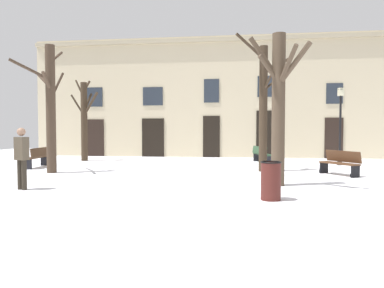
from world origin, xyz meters
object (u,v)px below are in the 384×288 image
at_px(litter_bin, 271,181).
at_px(streetlamp, 340,117).
at_px(tree_center, 84,119).
at_px(tree_right_of_center, 264,104).
at_px(bench_facing_shops, 340,163).
at_px(bench_far_corner, 262,154).
at_px(tree_left_of_center, 278,104).
at_px(person_near_bench, 22,155).
at_px(bench_back_to_back_right, 38,157).
at_px(tree_near_facade, 50,106).

bearing_deg(litter_bin, streetlamp, 65.66).
distance_m(tree_center, litter_bin, 13.18).
xyz_separation_m(tree_right_of_center, bench_facing_shops, (2.74, -0.86, -2.27)).
distance_m(bench_far_corner, bench_facing_shops, 5.20).
bearing_deg(tree_left_of_center, person_near_bench, -167.15).
height_order(streetlamp, bench_back_to_back_right, streetlamp).
height_order(tree_right_of_center, streetlamp, tree_right_of_center).
bearing_deg(bench_far_corner, streetlamp, -119.04).
relative_size(tree_near_facade, bench_far_corner, 2.55).
bearing_deg(person_near_bench, tree_center, 125.28).
bearing_deg(litter_bin, bench_back_to_back_right, 147.63).
distance_m(bench_facing_shops, person_near_bench, 10.75).
relative_size(tree_near_facade, tree_right_of_center, 0.91).
bearing_deg(bench_back_to_back_right, tree_center, 164.01).
distance_m(streetlamp, bench_far_corner, 4.06).
relative_size(tree_near_facade, tree_center, 1.13).
xyz_separation_m(tree_left_of_center, person_near_bench, (-7.22, -1.65, -1.48)).
bearing_deg(tree_right_of_center, tree_near_facade, -169.58).
bearing_deg(tree_center, litter_bin, -46.79).
bearing_deg(tree_near_facade, tree_left_of_center, -14.16).
xyz_separation_m(bench_far_corner, bench_back_to_back_right, (-10.05, -3.47, 0.03)).
relative_size(streetlamp, bench_far_corner, 1.90).
bearing_deg(person_near_bench, tree_left_of_center, 34.70).
xyz_separation_m(litter_bin, bench_facing_shops, (2.97, 5.02, -0.01)).
relative_size(bench_far_corner, bench_facing_shops, 1.25).
relative_size(tree_left_of_center, bench_back_to_back_right, 2.51).
xyz_separation_m(tree_near_facade, bench_far_corner, (8.47, 5.20, -2.18)).
distance_m(tree_center, tree_left_of_center, 11.85).
relative_size(tree_center, person_near_bench, 2.51).
bearing_deg(bench_far_corner, bench_back_to_back_right, 91.95).
bearing_deg(tree_near_facade, tree_right_of_center, 10.42).
relative_size(tree_center, bench_far_corner, 2.26).
xyz_separation_m(streetlamp, bench_far_corner, (-3.54, 0.75, -1.83)).
relative_size(tree_near_facade, person_near_bench, 2.84).
distance_m(streetlamp, bench_facing_shops, 4.32).
relative_size(tree_left_of_center, tree_right_of_center, 0.84).
distance_m(tree_near_facade, tree_center, 5.25).
relative_size(bench_far_corner, person_near_bench, 1.11).
xyz_separation_m(tree_left_of_center, bench_far_corner, (0.03, 7.32, -2.01)).
height_order(bench_far_corner, bench_facing_shops, bench_facing_shops).
bearing_deg(streetlamp, litter_bin, -114.34).
bearing_deg(tree_near_facade, streetlamp, 20.31).
relative_size(streetlamp, litter_bin, 3.95).
bearing_deg(bench_back_to_back_right, bench_facing_shops, 80.20).
bearing_deg(bench_far_corner, person_near_bench, 123.97).
relative_size(litter_bin, bench_facing_shops, 0.60).
relative_size(tree_left_of_center, bench_far_corner, 2.34).
height_order(bench_far_corner, bench_back_to_back_right, bench_back_to_back_right).
bearing_deg(tree_near_facade, bench_back_to_back_right, 132.52).
bearing_deg(person_near_bench, bench_back_to_back_right, 138.84).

